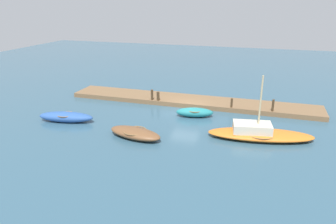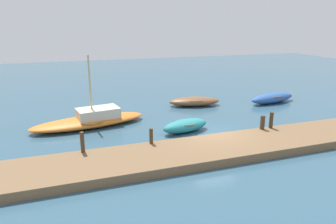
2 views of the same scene
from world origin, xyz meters
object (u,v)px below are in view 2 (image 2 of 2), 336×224
Objects in this scene: rowboat_blue at (272,98)px; motorboat_brown at (194,101)px; mooring_post_mid_east at (263,122)px; mooring_post_east at (271,120)px; sailboat_orange at (91,120)px; rowboat_teal at (185,126)px; mooring_post_west at (82,142)px; mooring_post_mid_west at (151,136)px.

rowboat_blue reaches higher than motorboat_brown.
mooring_post_mid_east is 0.61m from mooring_post_east.
sailboat_orange is 1.64× the size of rowboat_blue.
rowboat_teal is at bearing -165.90° from rowboat_blue.
mooring_post_west is 1.26× the size of mooring_post_mid_west.
sailboat_orange is at bearing 80.28° from mooring_post_west.
mooring_post_mid_east is at bearing 180.00° from mooring_post_east.
mooring_post_west reaches higher than mooring_post_mid_west.
rowboat_blue is (14.98, 1.21, -0.01)m from sailboat_orange.
mooring_post_east is (1.54, -7.70, 0.55)m from motorboat_brown.
mooring_post_east is (4.60, -2.16, 0.52)m from rowboat_teal.
motorboat_brown is at bearing 96.92° from mooring_post_mid_east.
mooring_post_east reaches higher than mooring_post_mid_east.
rowboat_blue is at bearing -4.68° from sailboat_orange.
rowboat_blue is 8.17m from mooring_post_east.
sailboat_orange is at bearing 174.87° from rowboat_blue.
rowboat_teal is 0.70× the size of rowboat_blue.
mooring_post_mid_west is at bearing -73.28° from sailboat_orange.
rowboat_teal is 3.35× the size of mooring_post_east.
rowboat_blue is 14.00m from mooring_post_mid_west.
sailboat_orange reaches higher than motorboat_brown.
motorboat_brown is 9.69m from mooring_post_mid_west.
rowboat_blue is at bearing 22.01° from mooring_post_west.
mooring_post_mid_west reaches higher than rowboat_teal.
mooring_post_west reaches higher than mooring_post_mid_east.
mooring_post_mid_east reaches higher than rowboat_teal.
motorboat_brown is (-6.57, 1.29, -0.05)m from rowboat_blue.
mooring_post_mid_east is at bearing -141.04° from rowboat_blue.
mooring_post_mid_east is (9.34, -5.21, 0.41)m from sailboat_orange.
mooring_post_mid_west is at bearing -162.45° from rowboat_blue.
rowboat_teal is 4.01× the size of mooring_post_mid_east.
rowboat_blue is at bearing 51.88° from mooring_post_east.
rowboat_teal is 3.56m from mooring_post_mid_west.
mooring_post_west is at bearing -109.01° from sailboat_orange.
rowboat_blue is 1.07× the size of motorboat_brown.
sailboat_orange reaches higher than mooring_post_west.
mooring_post_east is at bearing 0.00° from mooring_post_west.
motorboat_brown is 12.09m from mooring_post_west.
mooring_post_east is at bearing -36.93° from sailboat_orange.
rowboat_teal is at bearing 151.65° from mooring_post_mid_east.
rowboat_blue is 17.13m from mooring_post_west.
rowboat_teal is 0.75× the size of motorboat_brown.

